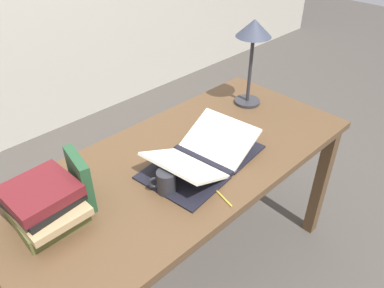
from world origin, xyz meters
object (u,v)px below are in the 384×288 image
(book_stack_tall, at_px, (44,204))
(pencil, at_px, (220,195))
(book_standing_upright, at_px, (80,179))
(coffee_mug, at_px, (166,182))
(open_book, at_px, (203,156))
(reading_lamp, at_px, (253,38))

(book_stack_tall, relative_size, pencil, 2.04)
(book_standing_upright, distance_m, coffee_mug, 0.31)
(coffee_mug, bearing_deg, open_book, 7.11)
(pencil, bearing_deg, book_standing_upright, 138.23)
(book_stack_tall, height_order, book_standing_upright, book_standing_upright)
(reading_lamp, distance_m, coffee_mug, 0.86)
(open_book, distance_m, pencil, 0.22)
(coffee_mug, distance_m, pencil, 0.21)
(book_standing_upright, xyz_separation_m, reading_lamp, (1.01, 0.05, 0.25))
(reading_lamp, bearing_deg, book_stack_tall, -177.91)
(book_stack_tall, relative_size, coffee_mug, 3.20)
(coffee_mug, bearing_deg, book_standing_upright, 144.54)
(book_stack_tall, height_order, pencil, book_stack_tall)
(open_book, relative_size, book_stack_tall, 1.88)
(book_stack_tall, bearing_deg, pencil, -33.18)
(open_book, height_order, coffee_mug, open_book)
(open_book, distance_m, book_standing_upright, 0.50)
(book_stack_tall, xyz_separation_m, pencil, (0.52, -0.34, -0.07))
(reading_lamp, relative_size, pencil, 3.08)
(open_book, distance_m, book_stack_tall, 0.64)
(coffee_mug, bearing_deg, reading_lamp, 16.14)
(book_stack_tall, bearing_deg, book_standing_upright, -1.33)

